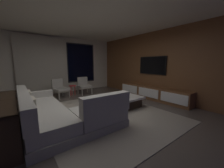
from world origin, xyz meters
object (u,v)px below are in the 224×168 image
at_px(coffee_table, 121,101).
at_px(book_stack_on_coffee_table, 121,94).
at_px(sectional_couch, 57,114).
at_px(accent_chair_by_curtain, 59,87).
at_px(console_table_behind_couch, 6,117).
at_px(mounted_tv, 152,65).
at_px(accent_chair_near_window, 84,85).
at_px(media_console, 152,93).
at_px(side_stool, 72,87).

bearing_deg(coffee_table, book_stack_on_coffee_table, 10.99).
bearing_deg(sectional_couch, accent_chair_by_curtain, 73.85).
xyz_separation_m(sectional_couch, coffee_table, (2.06, 0.18, -0.10)).
height_order(coffee_table, console_table_behind_couch, console_table_behind_couch).
height_order(sectional_couch, book_stack_on_coffee_table, sectional_couch).
xyz_separation_m(sectional_couch, book_stack_on_coffee_table, (2.10, 0.19, 0.13)).
xyz_separation_m(mounted_tv, console_table_behind_couch, (-4.78, -0.19, -0.94)).
bearing_deg(accent_chair_by_curtain, accent_chair_near_window, 1.58).
distance_m(coffee_table, accent_chair_near_window, 2.50).
xyz_separation_m(accent_chair_near_window, mounted_tv, (1.98, -2.35, 0.92)).
relative_size(accent_chair_near_window, accent_chair_by_curtain, 1.00).
height_order(accent_chair_near_window, mounted_tv, mounted_tv).
bearing_deg(mounted_tv, sectional_couch, -175.32).
relative_size(mounted_tv, console_table_behind_couch, 0.60).
height_order(sectional_couch, console_table_behind_couch, sectional_couch).
xyz_separation_m(coffee_table, console_table_behind_couch, (-2.97, -0.06, 0.22)).
xyz_separation_m(coffee_table, accent_chair_near_window, (-0.17, 2.48, 0.25)).
bearing_deg(media_console, accent_chair_near_window, 125.25).
xyz_separation_m(coffee_table, side_stool, (-0.74, 2.44, 0.19)).
distance_m(book_stack_on_coffee_table, accent_chair_by_curtain, 2.78).
bearing_deg(side_stool, console_table_behind_couch, -131.75).
bearing_deg(accent_chair_near_window, side_stool, -176.37).
relative_size(book_stack_on_coffee_table, accent_chair_by_curtain, 0.39).
height_order(mounted_tv, console_table_behind_couch, mounted_tv).
distance_m(book_stack_on_coffee_table, media_console, 1.60).
distance_m(sectional_couch, console_table_behind_couch, 0.93).
height_order(book_stack_on_coffee_table, side_stool, book_stack_on_coffee_table).
bearing_deg(book_stack_on_coffee_table, mounted_tv, 4.04).
relative_size(book_stack_on_coffee_table, media_console, 0.10).
height_order(accent_chair_by_curtain, side_stool, accent_chair_by_curtain).
distance_m(book_stack_on_coffee_table, accent_chair_near_window, 2.48).
distance_m(coffee_table, accent_chair_by_curtain, 2.78).
height_order(coffee_table, accent_chair_by_curtain, accent_chair_by_curtain).
distance_m(book_stack_on_coffee_table, console_table_behind_couch, 3.02).
bearing_deg(side_stool, sectional_couch, -116.62).
distance_m(accent_chair_by_curtain, mounted_tv, 3.98).
height_order(coffee_table, media_console, media_console).
xyz_separation_m(accent_chair_near_window, media_console, (1.80, -2.55, -0.18)).
bearing_deg(sectional_couch, console_table_behind_couch, 171.96).
bearing_deg(sectional_couch, coffee_table, 5.11).
height_order(accent_chair_near_window, side_stool, accent_chair_near_window).
bearing_deg(media_console, book_stack_on_coffee_table, 177.37).
height_order(book_stack_on_coffee_table, media_console, media_console).
distance_m(book_stack_on_coffee_table, side_stool, 2.56).
height_order(sectional_couch, mounted_tv, mounted_tv).
bearing_deg(mounted_tv, accent_chair_near_window, 130.14).
bearing_deg(mounted_tv, media_console, -132.47).
bearing_deg(console_table_behind_couch, sectional_couch, -8.04).
distance_m(coffee_table, mounted_tv, 2.15).
relative_size(coffee_table, mounted_tv, 0.93).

